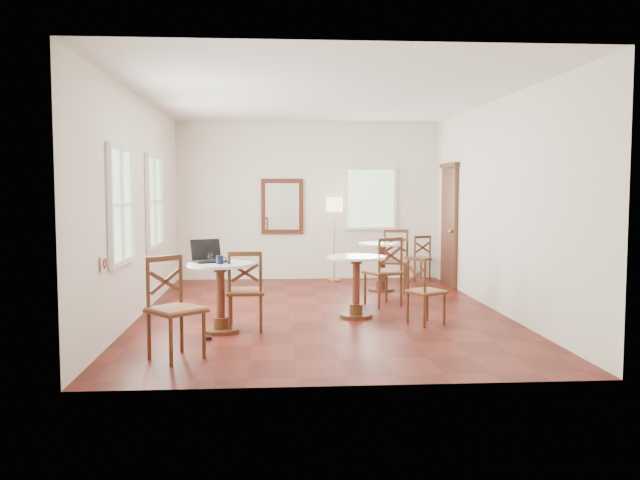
% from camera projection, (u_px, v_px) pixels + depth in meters
% --- Properties ---
extents(ground, '(7.00, 7.00, 0.00)m').
position_uv_depth(ground, '(321.00, 312.00, 9.35)').
color(ground, '#55140E').
rests_on(ground, ground).
extents(room_shell, '(5.02, 7.02, 3.01)m').
position_uv_depth(room_shell, '(316.00, 178.00, 9.47)').
color(room_shell, white).
rests_on(room_shell, ground).
extents(cafe_table_near, '(0.80, 0.80, 0.84)m').
position_uv_depth(cafe_table_near, '(221.00, 290.00, 8.02)').
color(cafe_table_near, '#4A2612').
rests_on(cafe_table_near, ground).
extents(cafe_table_mid, '(0.79, 0.79, 0.83)m').
position_uv_depth(cafe_table_mid, '(356.00, 279.00, 8.96)').
color(cafe_table_mid, '#4A2612').
rests_on(cafe_table_mid, ground).
extents(cafe_table_back, '(0.78, 0.78, 0.82)m').
position_uv_depth(cafe_table_back, '(381.00, 261.00, 11.26)').
color(cafe_table_back, '#4A2612').
rests_on(cafe_table_back, ground).
extents(chair_near_a, '(0.46, 0.46, 0.99)m').
position_uv_depth(chair_near_a, '(245.00, 291.00, 8.11)').
color(chair_near_a, '#4A2612').
rests_on(chair_near_a, ground).
extents(chair_near_b, '(0.68, 0.68, 1.05)m').
position_uv_depth(chair_near_b, '(174.00, 308.00, 6.77)').
color(chair_near_b, '#4A2612').
rests_on(chair_near_b, ground).
extents(chair_mid_a, '(0.63, 0.63, 1.03)m').
position_uv_depth(chair_mid_a, '(384.00, 271.00, 9.84)').
color(chair_mid_a, '#4A2612').
rests_on(chair_mid_a, ground).
extents(chair_mid_b, '(0.54, 0.54, 0.87)m').
position_uv_depth(chair_mid_b, '(425.00, 291.00, 8.47)').
color(chair_mid_b, '#4A2612').
rests_on(chair_mid_b, ground).
extents(chair_back_a, '(0.50, 0.50, 0.86)m').
position_uv_depth(chair_back_a, '(419.00, 258.00, 12.55)').
color(chair_back_a, '#4A2612').
rests_on(chair_back_a, ground).
extents(chair_back_b, '(0.60, 0.60, 1.04)m').
position_uv_depth(chair_back_b, '(394.00, 261.00, 11.25)').
color(chair_back_b, '#4A2612').
rests_on(chair_back_b, ground).
extents(floor_lamp, '(0.31, 0.31, 1.58)m').
position_uv_depth(floor_lamp, '(334.00, 210.00, 12.41)').
color(floor_lamp, '#BF8C3F').
rests_on(floor_lamp, ground).
extents(laptop, '(0.48, 0.45, 0.27)m').
position_uv_depth(laptop, '(208.00, 256.00, 8.14)').
color(laptop, black).
rests_on(laptop, cafe_table_near).
extents(mouse, '(0.09, 0.06, 0.03)m').
position_uv_depth(mouse, '(220.00, 262.00, 7.99)').
color(mouse, black).
rests_on(mouse, cafe_table_near).
extents(navy_mug, '(0.13, 0.09, 0.10)m').
position_uv_depth(navy_mug, '(220.00, 260.00, 7.90)').
color(navy_mug, black).
rests_on(navy_mug, cafe_table_near).
extents(water_glass, '(0.06, 0.06, 0.10)m').
position_uv_depth(water_glass, '(210.00, 257.00, 8.17)').
color(water_glass, white).
rests_on(water_glass, cafe_table_near).
extents(power_adapter, '(0.10, 0.06, 0.04)m').
position_uv_depth(power_adapter, '(207.00, 338.00, 7.65)').
color(power_adapter, black).
rests_on(power_adapter, ground).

